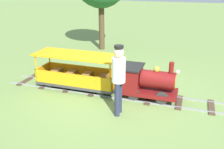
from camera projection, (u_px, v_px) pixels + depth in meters
ground_plane at (109, 93)px, 6.76m from camera, size 60.00×60.00×0.00m
track at (108, 92)px, 6.76m from camera, size 0.78×6.05×0.04m
locomotive at (146, 81)px, 6.29m from camera, size 0.74×1.45×1.01m
passenger_car at (77, 75)px, 6.88m from camera, size 0.84×2.35×0.97m
conductor_person at (119, 75)px, 5.37m from camera, size 0.30×0.30×1.62m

